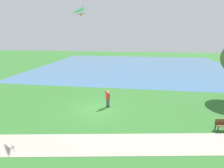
% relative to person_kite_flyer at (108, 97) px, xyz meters
% --- Properties ---
extents(ground_plane, '(120.00, 120.00, 0.00)m').
position_rel_person_kite_flyer_xyz_m(ground_plane, '(0.80, -1.03, -1.05)').
color(ground_plane, '#33702D').
extents(lake_water, '(36.00, 44.00, 0.01)m').
position_rel_person_kite_flyer_xyz_m(lake_water, '(-24.30, 2.97, -1.04)').
color(lake_water, teal).
rests_on(lake_water, ground).
extents(walkway_path, '(7.16, 32.00, 0.02)m').
position_rel_person_kite_flyer_xyz_m(walkway_path, '(5.99, 0.97, -1.04)').
color(walkway_path, '#ADA393').
rests_on(walkway_path, ground).
extents(person_kite_flyer, '(0.62, 0.55, 1.83)m').
position_rel_person_kite_flyer_xyz_m(person_kite_flyer, '(0.00, 0.00, 0.00)').
color(person_kite_flyer, '#232328').
rests_on(person_kite_flyer, ground).
extents(flying_kite, '(2.47, 1.90, 7.30)m').
position_rel_person_kite_flyer_xyz_m(flying_kite, '(2.14, -1.46, 7.62)').
color(flying_kite, green).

